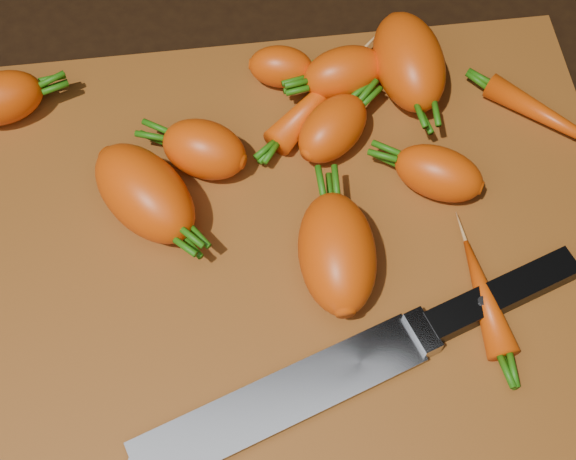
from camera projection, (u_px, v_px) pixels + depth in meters
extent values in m
cube|color=black|center=(290.00, 263.00, 0.60)|extent=(2.00, 2.00, 0.01)
cube|color=brown|center=(290.00, 257.00, 0.59)|extent=(0.50, 0.40, 0.01)
ellipsoid|color=#E44D0E|center=(2.00, 98.00, 0.63)|extent=(0.07, 0.06, 0.04)
ellipsoid|color=#E44D0E|center=(204.00, 149.00, 0.60)|extent=(0.08, 0.07, 0.04)
ellipsoid|color=#E44D0E|center=(145.00, 193.00, 0.58)|extent=(0.10, 0.11, 0.05)
ellipsoid|color=#E44D0E|center=(337.00, 253.00, 0.56)|extent=(0.06, 0.09, 0.05)
ellipsoid|color=#E44D0E|center=(344.00, 73.00, 0.64)|extent=(0.07, 0.05, 0.04)
ellipsoid|color=#E44D0E|center=(281.00, 67.00, 0.64)|extent=(0.06, 0.04, 0.03)
ellipsoid|color=#E44D0E|center=(439.00, 173.00, 0.59)|extent=(0.08, 0.07, 0.04)
ellipsoid|color=#E44D0E|center=(322.00, 94.00, 0.64)|extent=(0.10, 0.10, 0.02)
ellipsoid|color=#E44D0E|center=(555.00, 121.00, 0.63)|extent=(0.10, 0.10, 0.02)
ellipsoid|color=#E44D0E|center=(484.00, 296.00, 0.56)|extent=(0.03, 0.09, 0.02)
ellipsoid|color=#E44D0E|center=(333.00, 128.00, 0.61)|extent=(0.08, 0.08, 0.04)
ellipsoid|color=#E44D0E|center=(409.00, 62.00, 0.63)|extent=(0.06, 0.10, 0.05)
cube|color=gray|center=(288.00, 397.00, 0.53)|extent=(0.02, 0.03, 0.01)
cube|color=black|center=(373.00, 356.00, 0.54)|extent=(0.12, 0.06, 0.02)
cylinder|color=#B2B2B7|center=(351.00, 363.00, 0.53)|extent=(0.01, 0.01, 0.00)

